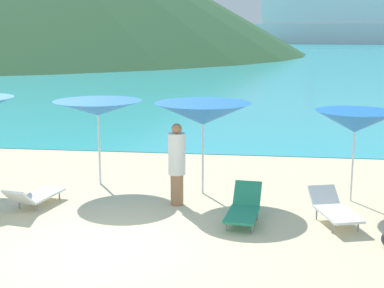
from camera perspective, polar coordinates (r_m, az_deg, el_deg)
ground_plane at (r=19.43m, az=-0.76°, el=-0.14°), size 50.00×100.00×0.30m
ocean_water at (r=236.84m, az=7.00°, el=10.57°), size 650.00×440.00×0.02m
umbrella_2 at (r=13.82m, az=-9.70°, el=3.67°), size 2.30×2.30×2.12m
umbrella_3 at (r=12.81m, az=1.14°, el=3.14°), size 2.48×2.48×2.17m
umbrella_4 at (r=12.75m, az=16.50°, el=2.22°), size 1.88×1.88×2.07m
lounge_chair_0 at (r=12.63m, az=-15.95°, el=-5.16°), size 0.84×1.69×0.57m
lounge_chair_2 at (r=11.52m, az=14.43°, el=-6.48°), size 1.02×1.61×0.60m
lounge_chair_3 at (r=11.26m, az=5.37°, el=-6.58°), size 0.73×1.55×0.68m
beachgoer_1 at (r=12.13m, az=-1.58°, el=-1.92°), size 0.38×0.38×1.83m
cruise_ship at (r=180.18m, az=14.94°, el=12.15°), size 63.74×17.25×18.35m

